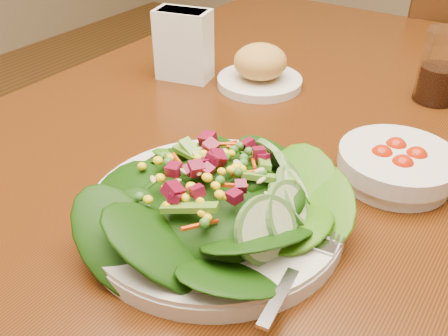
{
  "coord_description": "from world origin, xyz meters",
  "views": [
    {
      "loc": [
        0.33,
        -0.62,
        1.14
      ],
      "look_at": [
        0.06,
        -0.22,
        0.82
      ],
      "focal_mm": 40.0,
      "sensor_mm": 36.0,
      "label": 1
    }
  ],
  "objects": [
    {
      "name": "dining_table",
      "position": [
        0.0,
        0.0,
        0.65
      ],
      "size": [
        0.9,
        1.4,
        0.75
      ],
      "color": "#50270B",
      "rests_on": "ground_plane"
    },
    {
      "name": "chair_far",
      "position": [
        0.13,
        0.89,
        0.45
      ],
      "size": [
        0.52,
        0.52,
        0.86
      ],
      "rotation": [
        0.0,
        0.0,
        3.56
      ],
      "color": "#43230C",
      "rests_on": "ground_plane"
    },
    {
      "name": "bread_plate",
      "position": [
        -0.1,
        0.12,
        0.78
      ],
      "size": [
        0.16,
        0.16,
        0.08
      ],
      "color": "silver",
      "rests_on": "dining_table"
    },
    {
      "name": "salad_plate",
      "position": [
        0.07,
        -0.24,
        0.78
      ],
      "size": [
        0.31,
        0.31,
        0.09
      ],
      "rotation": [
        0.0,
        0.0,
        -0.41
      ],
      "color": "silver",
      "rests_on": "dining_table"
    },
    {
      "name": "tomato_bowl",
      "position": [
        0.21,
        -0.04,
        0.77
      ],
      "size": [
        0.15,
        0.15,
        0.05
      ],
      "color": "silver",
      "rests_on": "dining_table"
    },
    {
      "name": "drinking_glass",
      "position": [
        0.19,
        0.24,
        0.8
      ],
      "size": [
        0.07,
        0.07,
        0.13
      ],
      "color": "silver",
      "rests_on": "dining_table"
    },
    {
      "name": "napkin_holder",
      "position": [
        -0.23,
        0.07,
        0.82
      ],
      "size": [
        0.11,
        0.08,
        0.13
      ],
      "rotation": [
        0.0,
        0.0,
        0.24
      ],
      "color": "white",
      "rests_on": "dining_table"
    }
  ]
}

